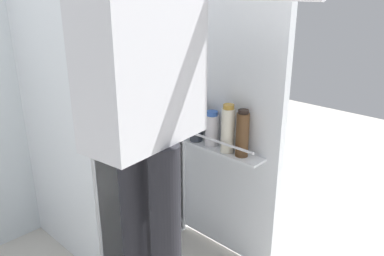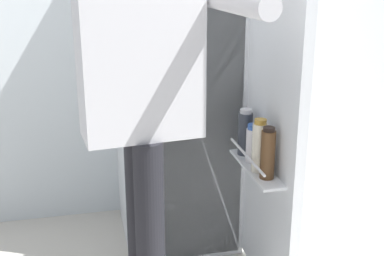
{
  "view_description": "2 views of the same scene",
  "coord_description": "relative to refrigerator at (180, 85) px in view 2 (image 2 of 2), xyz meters",
  "views": [
    {
      "loc": [
        -1.1,
        -1.13,
        1.36
      ],
      "look_at": [
        0.04,
        -0.04,
        0.78
      ],
      "focal_mm": 36.29,
      "sensor_mm": 36.0,
      "label": 1
    },
    {
      "loc": [
        -0.49,
        -2.02,
        1.5
      ],
      "look_at": [
        -0.04,
        -0.01,
        0.81
      ],
      "focal_mm": 48.18,
      "sensor_mm": 36.0,
      "label": 2
    }
  ],
  "objects": [
    {
      "name": "person",
      "position": [
        -0.27,
        -0.62,
        0.13
      ],
      "size": [
        0.61,
        0.74,
        1.66
      ],
      "color": "black",
      "rests_on": "ground_plane"
    },
    {
      "name": "refrigerator",
      "position": [
        0.0,
        0.0,
        0.0
      ],
      "size": [
        0.63,
        1.22,
        1.73
      ],
      "color": "silver",
      "rests_on": "ground_plane"
    }
  ]
}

